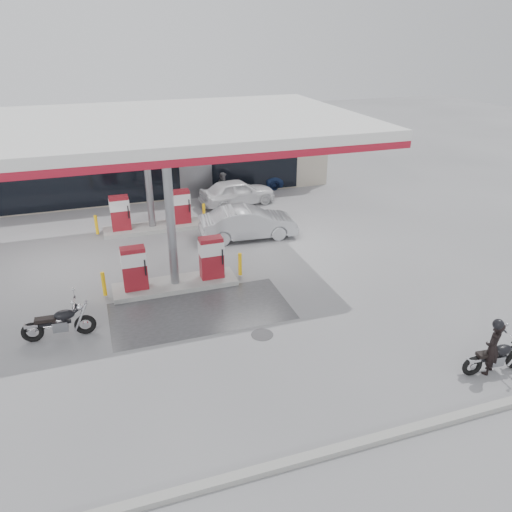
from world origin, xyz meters
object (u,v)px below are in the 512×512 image
(main_motorcycle, at_px, (496,358))
(parked_car_right, at_px, (287,176))
(sedan_white, at_px, (237,192))
(hatchback_silver, at_px, (248,223))
(pump_island_far, at_px, (152,215))
(parked_motorcycle, at_px, (60,323))
(pump_island_near, at_px, (174,269))
(biker_main, at_px, (493,348))
(attendant, at_px, (224,187))

(main_motorcycle, distance_m, parked_car_right, 18.57)
(sedan_white, distance_m, hatchback_silver, 4.68)
(sedan_white, relative_size, parked_car_right, 1.12)
(pump_island_far, relative_size, parked_motorcycle, 2.33)
(parked_motorcycle, xyz_separation_m, parked_car_right, (12.69, 12.92, 0.00))
(pump_island_near, distance_m, biker_main, 10.67)
(parked_car_right, bearing_deg, sedan_white, 116.87)
(main_motorcycle, distance_m, sedan_white, 16.18)
(pump_island_near, xyz_separation_m, biker_main, (7.34, -7.74, 0.10))
(pump_island_far, xyz_separation_m, hatchback_silver, (3.99, -2.40, 0.00))
(pump_island_near, bearing_deg, parked_motorcycle, -151.35)
(main_motorcycle, relative_size, sedan_white, 0.49)
(biker_main, height_order, hatchback_silver, biker_main)
(pump_island_near, bearing_deg, main_motorcycle, -45.82)
(pump_island_near, relative_size, hatchback_silver, 1.19)
(parked_motorcycle, relative_size, attendant, 1.34)
(sedan_white, xyz_separation_m, parked_car_right, (3.92, 2.58, -0.19))
(main_motorcycle, distance_m, hatchback_silver, 11.90)
(sedan_white, xyz_separation_m, attendant, (-0.59, 0.60, 0.14))
(pump_island_near, distance_m, hatchback_silver, 5.37)
(pump_island_near, xyz_separation_m, parked_car_right, (8.77, 10.78, -0.21))
(parked_motorcycle, xyz_separation_m, hatchback_silver, (7.91, 5.74, 0.21))
(attendant, xyz_separation_m, hatchback_silver, (-0.27, -5.20, -0.11))
(pump_island_near, distance_m, main_motorcycle, 10.82)
(main_motorcycle, bearing_deg, pump_island_near, 139.43)
(biker_main, xyz_separation_m, hatchback_silver, (-3.36, 11.34, -0.10))
(biker_main, bearing_deg, attendant, -111.15)
(pump_island_far, bearing_deg, hatchback_silver, -31.05)
(pump_island_near, distance_m, parked_motorcycle, 4.48)
(parked_motorcycle, distance_m, hatchback_silver, 9.78)
(hatchback_silver, bearing_deg, pump_island_far, 63.48)
(biker_main, distance_m, parked_car_right, 18.57)
(sedan_white, bearing_deg, hatchback_silver, 162.49)
(sedan_white, height_order, attendant, attendant)
(sedan_white, bearing_deg, parked_motorcycle, 132.77)
(main_motorcycle, height_order, sedan_white, sedan_white)
(pump_island_near, height_order, pump_island_far, same)
(parked_motorcycle, height_order, parked_car_right, parked_motorcycle)
(biker_main, bearing_deg, main_motorcycle, 144.13)
(main_motorcycle, bearing_deg, parked_motorcycle, 159.17)
(biker_main, distance_m, parked_motorcycle, 12.58)
(pump_island_near, height_order, parked_car_right, pump_island_near)
(parked_motorcycle, height_order, sedan_white, sedan_white)
(sedan_white, bearing_deg, attendant, 37.74)
(pump_island_far, bearing_deg, parked_motorcycle, -115.73)
(main_motorcycle, bearing_deg, attendant, 106.47)
(pump_island_near, relative_size, pump_island_far, 1.00)
(hatchback_silver, xyz_separation_m, parked_car_right, (4.78, 7.18, -0.21))
(biker_main, bearing_deg, sedan_white, -112.83)
(main_motorcycle, xyz_separation_m, biker_main, (-0.19, 0.01, 0.36))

